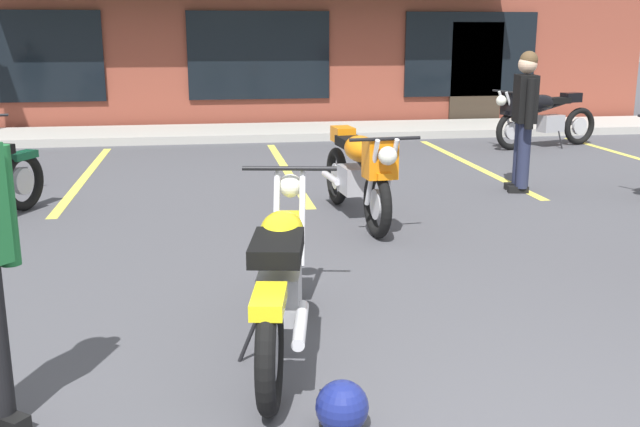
{
  "coord_description": "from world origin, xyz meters",
  "views": [
    {
      "loc": [
        -1.13,
        -2.22,
        1.87
      ],
      "look_at": [
        -0.29,
        3.07,
        0.55
      ],
      "focal_mm": 41.03,
      "sensor_mm": 36.0,
      "label": 1
    }
  ],
  "objects_px": {
    "motorcycle_green_cafe_racer": "(359,171)",
    "helmet_on_pavement": "(342,407)",
    "motorcycle_silver_naked": "(542,116)",
    "person_in_black_shirt": "(524,113)",
    "motorcycle_foreground_classic": "(281,277)"
  },
  "relations": [
    {
      "from": "motorcycle_foreground_classic",
      "to": "person_in_black_shirt",
      "type": "xyz_separation_m",
      "value": [
        3.36,
        4.13,
        0.49
      ]
    },
    {
      "from": "motorcycle_green_cafe_racer",
      "to": "helmet_on_pavement",
      "type": "height_order",
      "value": "motorcycle_green_cafe_racer"
    },
    {
      "from": "helmet_on_pavement",
      "to": "person_in_black_shirt",
      "type": "bearing_deg",
      "value": 58.15
    },
    {
      "from": "motorcycle_silver_naked",
      "to": "motorcycle_green_cafe_racer",
      "type": "distance_m",
      "value": 6.0
    },
    {
      "from": "motorcycle_green_cafe_racer",
      "to": "helmet_on_pavement",
      "type": "xyz_separation_m",
      "value": [
        -0.92,
        -3.95,
        -0.4
      ]
    },
    {
      "from": "person_in_black_shirt",
      "to": "helmet_on_pavement",
      "type": "bearing_deg",
      "value": -121.85
    },
    {
      "from": "motorcycle_green_cafe_racer",
      "to": "helmet_on_pavement",
      "type": "bearing_deg",
      "value": -103.06
    },
    {
      "from": "motorcycle_silver_naked",
      "to": "person_in_black_shirt",
      "type": "height_order",
      "value": "person_in_black_shirt"
    },
    {
      "from": "motorcycle_silver_naked",
      "to": "helmet_on_pavement",
      "type": "xyz_separation_m",
      "value": [
        -4.99,
        -8.36,
        -0.4
      ]
    },
    {
      "from": "motorcycle_green_cafe_racer",
      "to": "person_in_black_shirt",
      "type": "xyz_separation_m",
      "value": [
        2.26,
        1.16,
        0.42
      ]
    },
    {
      "from": "motorcycle_green_cafe_racer",
      "to": "helmet_on_pavement",
      "type": "relative_size",
      "value": 8.11
    },
    {
      "from": "motorcycle_silver_naked",
      "to": "motorcycle_foreground_classic",
      "type": "bearing_deg",
      "value": -125.02
    },
    {
      "from": "motorcycle_green_cafe_racer",
      "to": "helmet_on_pavement",
      "type": "distance_m",
      "value": 4.08
    },
    {
      "from": "motorcycle_silver_naked",
      "to": "helmet_on_pavement",
      "type": "relative_size",
      "value": 7.94
    },
    {
      "from": "motorcycle_green_cafe_racer",
      "to": "person_in_black_shirt",
      "type": "distance_m",
      "value": 2.58
    }
  ]
}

